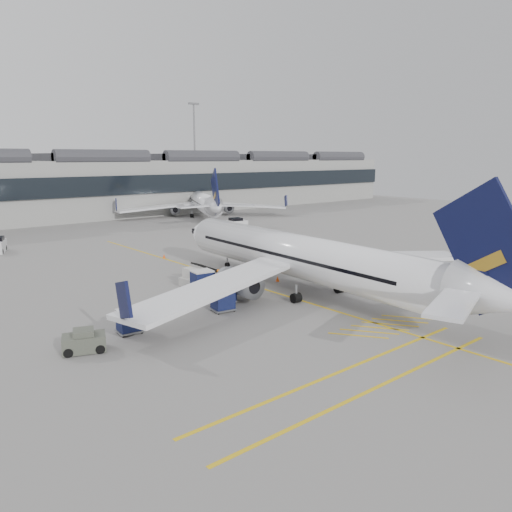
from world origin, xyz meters
TOP-DOWN VIEW (x-y plane):
  - ground at (0.00, 0.00)m, footprint 220.00×220.00m
  - apron_markings at (10.00, 10.00)m, footprint 0.25×60.00m
  - airliner_main at (11.87, 2.88)m, footprint 36.61×40.09m
  - airliner_far at (37.29, 56.56)m, footprint 31.30×34.52m
  - belt_loader at (6.80, 11.66)m, footprint 5.15×2.16m
  - baggage_cart_a at (5.11, 8.76)m, footprint 2.08×1.80m
  - baggage_cart_b at (4.32, 4.57)m, footprint 2.18×1.95m
  - baggage_cart_c at (3.27, 3.21)m, footprint 1.85×1.60m
  - baggage_cart_d at (-4.52, 3.29)m, footprint 1.70×1.45m
  - ramp_agent_a at (7.11, 9.05)m, footprint 0.75×0.74m
  - ramp_agent_b at (5.05, 5.20)m, footprint 1.00×0.81m
  - pushback_tug at (-8.12, 2.09)m, footprint 2.93×2.35m
  - safety_cone_nose at (10.10, 24.28)m, footprint 0.35×0.35m
  - safety_cone_engine at (12.88, 7.44)m, footprint 0.38×0.38m
  - service_van_right at (31.30, 37.85)m, footprint 3.96×2.47m

SIDE VIEW (x-z plane):
  - ground at x=0.00m, z-range 0.00..0.00m
  - apron_markings at x=10.00m, z-range 0.00..0.01m
  - safety_cone_nose at x=10.10m, z-range 0.00..0.49m
  - safety_cone_engine at x=12.88m, z-range 0.00..0.53m
  - belt_loader at x=6.80m, z-range -0.43..1.63m
  - pushback_tug at x=-8.12m, z-range -0.08..1.35m
  - service_van_right at x=31.30m, z-range -0.10..1.80m
  - ramp_agent_a at x=7.11m, z-range 0.00..1.76m
  - baggage_cart_d at x=-4.52m, z-range 0.06..1.74m
  - baggage_cart_c at x=3.27m, z-range 0.06..1.83m
  - ramp_agent_b at x=5.05m, z-range 0.00..1.94m
  - baggage_cart_b at x=4.32m, z-range 0.07..2.02m
  - baggage_cart_a at x=5.11m, z-range 0.07..2.06m
  - airliner_far at x=37.29m, z-range -2.04..7.87m
  - airliner_main at x=11.87m, z-range -2.20..8.46m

